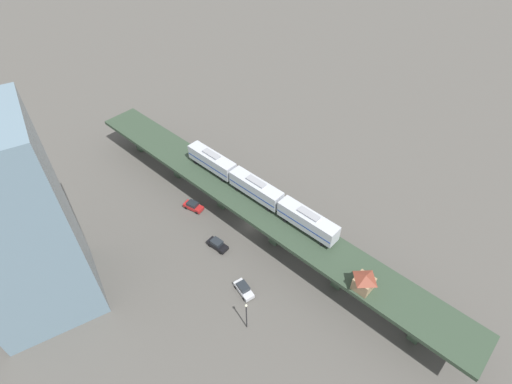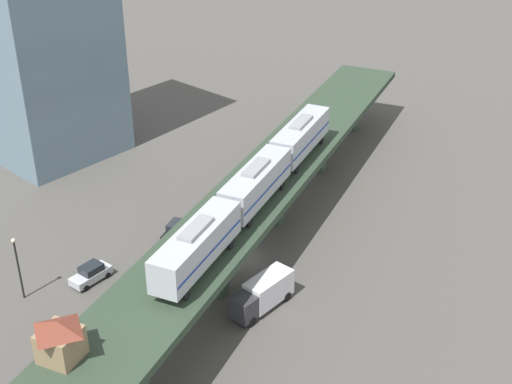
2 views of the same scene
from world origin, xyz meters
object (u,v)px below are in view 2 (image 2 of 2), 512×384
(subway_train, at_px, (256,183))
(street_car_silver, at_px, (91,274))
(street_car_red, at_px, (249,192))
(street_lamp, at_px, (18,263))
(street_car_black, at_px, (176,230))
(signal_hut, at_px, (60,339))
(office_tower, at_px, (36,24))
(delivery_truck, at_px, (263,293))

(subway_train, height_order, street_car_silver, subway_train)
(street_car_red, xyz_separation_m, street_lamp, (3.21, 29.89, 3.17))
(street_car_black, height_order, street_car_red, same)
(signal_hut, height_order, street_lamp, signal_hut)
(subway_train, relative_size, street_car_black, 7.64)
(signal_hut, bearing_deg, street_car_red, -68.52)
(street_lamp, relative_size, office_tower, 0.19)
(street_lamp, height_order, office_tower, office_tower)
(street_car_silver, distance_m, street_lamp, 7.47)
(street_car_red, relative_size, street_lamp, 0.68)
(street_car_black, bearing_deg, signal_hut, 120.70)
(street_car_black, xyz_separation_m, street_car_red, (-0.09, -12.18, 0.00))
(street_car_black, distance_m, street_car_red, 12.18)
(street_car_black, relative_size, street_lamp, 0.68)
(street_lamp, bearing_deg, signal_hut, 159.18)
(subway_train, distance_m, street_car_silver, 19.30)
(signal_hut, distance_m, street_car_silver, 21.20)
(street_car_black, distance_m, street_lamp, 18.25)
(delivery_truck, height_order, office_tower, office_tower)
(signal_hut, distance_m, street_car_red, 40.11)
(street_car_red, distance_m, street_car_silver, 23.72)
(subway_train, xyz_separation_m, office_tower, (40.19, -2.25, 8.35))
(delivery_truck, height_order, street_lamp, street_lamp)
(street_lamp, bearing_deg, street_car_black, -100.00)
(delivery_truck, bearing_deg, street_lamp, 37.57)
(street_car_red, bearing_deg, subway_train, 134.94)
(street_car_silver, relative_size, street_lamp, 0.65)
(street_car_black, xyz_separation_m, office_tower, (30.14, -4.46, 17.06))
(subway_train, relative_size, street_lamp, 5.23)
(street_car_black, distance_m, office_tower, 34.92)
(street_car_red, xyz_separation_m, office_tower, (30.23, 7.72, 17.06))
(signal_hut, xyz_separation_m, street_lamp, (17.61, -6.70, -4.80))
(street_lamp, bearing_deg, street_car_silver, -114.17)
(signal_hut, distance_m, office_tower, 53.92)
(street_car_red, height_order, delivery_truck, delivery_truck)
(street_car_black, distance_m, delivery_truck, 16.06)
(street_lamp, xyz_separation_m, office_tower, (27.02, -22.16, 13.89))
(subway_train, bearing_deg, delivery_truck, 136.29)
(subway_train, bearing_deg, office_tower, -3.21)
(street_car_red, bearing_deg, street_lamp, 83.86)
(street_car_black, relative_size, street_car_silver, 1.06)
(street_car_red, xyz_separation_m, street_car_silver, (0.44, 23.71, 0.00))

